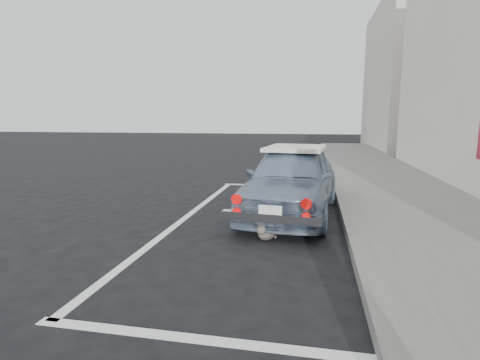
{
  "coord_description": "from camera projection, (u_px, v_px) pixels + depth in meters",
  "views": [
    {
      "loc": [
        1.29,
        -3.13,
        1.75
      ],
      "look_at": [
        0.13,
        2.8,
        0.75
      ],
      "focal_mm": 28.0,
      "sensor_mm": 36.0,
      "label": 1
    }
  ],
  "objects": [
    {
      "name": "pline_rear",
      "position": [
        206.0,
        340.0,
        2.98
      ],
      "size": [
        3.0,
        0.12,
        0.01
      ],
      "primitive_type": "cube",
      "color": "silver",
      "rests_on": "ground"
    },
    {
      "name": "building_far",
      "position": [
        407.0,
        78.0,
        21.06
      ],
      "size": [
        3.5,
        10.0,
        8.0
      ],
      "primitive_type": "cube",
      "color": "beige",
      "rests_on": "ground"
    },
    {
      "name": "cat",
      "position": [
        267.0,
        232.0,
        5.42
      ],
      "size": [
        0.35,
        0.46,
        0.27
      ],
      "rotation": [
        0.0,
        0.0,
        -0.43
      ],
      "color": "#64574C",
      "rests_on": "ground"
    },
    {
      "name": "sidewalk",
      "position": [
        459.0,
        248.0,
        4.87
      ],
      "size": [
        2.8,
        40.0,
        0.15
      ],
      "primitive_type": "cube",
      "color": "#61605C",
      "rests_on": "ground"
    },
    {
      "name": "pline_side",
      "position": [
        185.0,
        218.0,
        6.63
      ],
      "size": [
        0.12,
        7.0,
        0.01
      ],
      "primitive_type": "cube",
      "color": "silver",
      "rests_on": "ground"
    },
    {
      "name": "pline_front",
      "position": [
        281.0,
        186.0,
        9.75
      ],
      "size": [
        3.0,
        0.12,
        0.01
      ],
      "primitive_type": "cube",
      "color": "silver",
      "rests_on": "ground"
    },
    {
      "name": "ground",
      "position": [
        170.0,
        304.0,
        3.56
      ],
      "size": [
        80.0,
        80.0,
        0.0
      ],
      "primitive_type": "plane",
      "color": "black",
      "rests_on": "ground"
    },
    {
      "name": "retro_coupe",
      "position": [
        292.0,
        180.0,
        6.86
      ],
      "size": [
        1.85,
        3.83,
        1.26
      ],
      "rotation": [
        0.0,
        0.0,
        -0.1
      ],
      "color": "#7186A1",
      "rests_on": "ground"
    }
  ]
}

